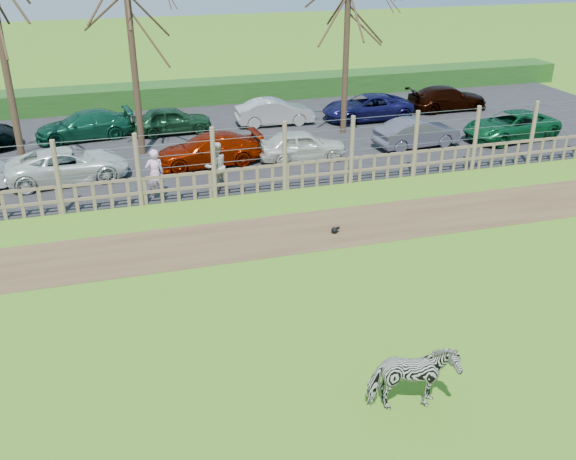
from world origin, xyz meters
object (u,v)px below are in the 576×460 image
object	(u,v)px
car_5	(417,133)
tree_mid	(131,32)
car_4	(302,145)
car_11	(275,112)
car_13	(447,98)
visitor_b	(216,166)
car_3	(208,150)
car_6	(511,126)
car_10	(172,120)
crow	(335,230)
visitor_a	(155,174)
zebra	(412,379)
car_12	(367,107)
car_9	(84,125)
car_2	(68,165)
tree_right	(348,12)

from	to	relation	value
car_5	tree_mid	bearing A→B (deg)	72.27
car_4	car_11	distance (m)	5.26
car_13	visitor_b	bearing A→B (deg)	118.65
car_3	car_6	bearing A→B (deg)	84.85
visitor_b	car_4	distance (m)	4.47
car_11	car_5	bearing A→B (deg)	-134.27
car_10	crow	bearing A→B (deg)	-166.26
car_3	car_4	distance (m)	3.71
visitor_b	crow	world-z (taller)	visitor_b
visitor_a	car_4	xyz separation A→B (m)	(5.99, 2.42, -0.26)
zebra	car_12	bearing A→B (deg)	-13.30
tree_mid	crow	xyz separation A→B (m)	(4.96, -9.39, -4.76)
car_9	car_4	bearing A→B (deg)	49.89
car_12	car_11	bearing A→B (deg)	-94.53
car_2	car_12	xyz separation A→B (m)	(13.69, 4.65, 0.00)
tree_right	car_12	distance (m)	5.25
tree_right	car_10	bearing A→B (deg)	164.73
visitor_b	car_6	world-z (taller)	visitor_b
car_9	car_11	xyz separation A→B (m)	(8.59, -0.13, 0.00)
zebra	car_10	bearing A→B (deg)	13.19
tree_mid	car_3	xyz separation A→B (m)	(2.37, -2.13, -4.23)
visitor_b	car_12	bearing A→B (deg)	-160.38
tree_right	car_11	size ratio (longest dim) A/B	2.02
tree_mid	car_2	distance (m)	5.64
car_6	car_9	size ratio (longest dim) A/B	1.04
car_13	car_4	bearing A→B (deg)	118.52
car_5	car_11	bearing A→B (deg)	38.18
car_6	car_12	world-z (taller)	same
visitor_b	car_4	bearing A→B (deg)	-169.40
car_5	car_9	bearing A→B (deg)	63.30
tree_right	car_10	distance (m)	9.00
car_4	car_5	world-z (taller)	same
visitor_a	car_9	distance (m)	8.13
car_5	visitor_b	bearing A→B (deg)	99.61
car_3	car_9	bearing A→B (deg)	-140.11
car_4	car_5	xyz separation A→B (m)	(5.14, 0.22, 0.00)
car_3	car_9	xyz separation A→B (m)	(-4.60, 4.90, 0.00)
car_2	car_12	bearing A→B (deg)	-76.62
tree_right	car_13	world-z (taller)	tree_right
car_2	car_3	world-z (taller)	same
tree_mid	car_2	bearing A→B (deg)	-139.16
zebra	car_5	xyz separation A→B (m)	(7.57, 14.81, -0.06)
car_6	zebra	bearing A→B (deg)	-46.99
visitor_b	car_5	size ratio (longest dim) A/B	0.47
car_4	car_3	bearing A→B (deg)	85.05
visitor_a	car_5	xyz separation A→B (m)	(11.13, 2.63, -0.26)
car_12	car_3	bearing A→B (deg)	-61.97
car_5	car_11	size ratio (longest dim) A/B	1.00
car_6	car_10	size ratio (longest dim) A/B	1.23
tree_mid	car_10	bearing A→B (deg)	58.75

